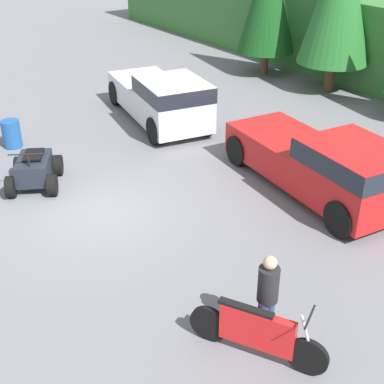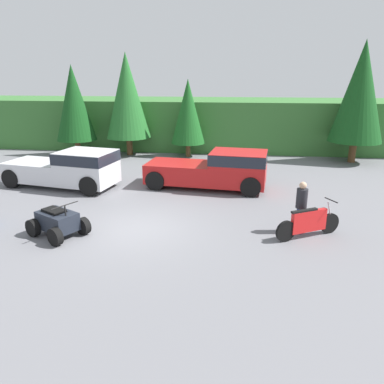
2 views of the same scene
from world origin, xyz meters
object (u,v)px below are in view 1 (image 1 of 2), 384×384
object	(u,v)px
pickup_truck_red	(326,163)
pickup_truck_second	(163,97)
rider_person	(267,296)
dirt_bike	(257,333)
steel_barrel	(12,134)
quad_atv	(35,170)

from	to	relation	value
pickup_truck_red	pickup_truck_second	distance (m)	6.93
rider_person	dirt_bike	bearing A→B (deg)	-73.88
pickup_truck_second	rider_person	bearing A→B (deg)	-12.20
pickup_truck_red	dirt_bike	distance (m)	6.16
steel_barrel	rider_person	bearing A→B (deg)	4.43
pickup_truck_second	quad_atv	world-z (taller)	pickup_truck_second
quad_atv	steel_barrel	bearing A→B (deg)	-157.27
pickup_truck_red	quad_atv	world-z (taller)	pickup_truck_red
quad_atv	rider_person	xyz separation A→B (m)	(8.03, 1.20, 0.51)
rider_person	steel_barrel	xyz separation A→B (m)	(-10.98, -0.85, -0.53)
pickup_truck_second	dirt_bike	bearing A→B (deg)	-13.63
pickup_truck_second	steel_barrel	size ratio (longest dim) A/B	6.41
dirt_bike	rider_person	size ratio (longest dim) A/B	1.24
rider_person	quad_atv	bearing A→B (deg)	175.28
pickup_truck_red	pickup_truck_second	world-z (taller)	same
pickup_truck_second	quad_atv	xyz separation A→B (m)	(1.95, -5.36, -0.50)
pickup_truck_red	pickup_truck_second	size ratio (longest dim) A/B	1.02
dirt_bike	steel_barrel	distance (m)	11.21
rider_person	steel_barrel	world-z (taller)	rider_person
pickup_truck_red	rider_person	size ratio (longest dim) A/B	3.23
steel_barrel	dirt_bike	bearing A→B (deg)	2.34
pickup_truck_red	quad_atv	size ratio (longest dim) A/B	2.60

